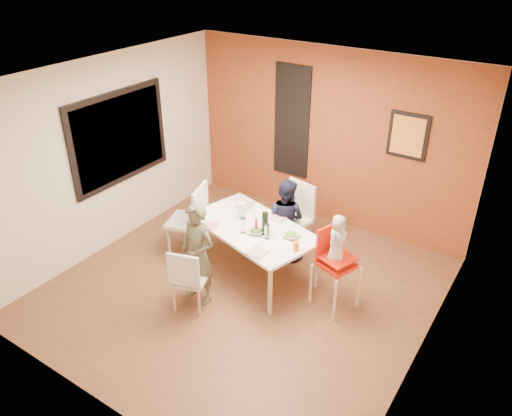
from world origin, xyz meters
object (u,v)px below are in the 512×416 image
Objects in this scene: dining_table at (253,231)px; chair_left at (193,217)px; chair_far at (295,213)px; wine_bottle at (265,223)px; chair_near at (188,277)px; paper_towel_roll at (242,211)px; child_near at (198,254)px; high_chair at (334,260)px; child_far at (285,219)px; toddler at (337,240)px.

dining_table is 0.96m from chair_left.
chair_far is (0.17, 0.83, -0.08)m from dining_table.
wine_bottle is at bearing -16.00° from dining_table.
chair_near is 1.94m from chair_far.
child_near is at bearing -90.92° from paper_towel_roll.
chair_near is 0.64× the size of child_near.
chair_left is at bearing 111.28° from high_chair.
child_near is (-0.24, -0.83, 0.02)m from dining_table.
wine_bottle reaches higher than paper_towel_roll.
child_far is at bearing 77.40° from child_near.
chair_left reaches higher than chair_near.
dining_table is at bearing 97.22° from toddler.
child_near reaches higher than wine_bottle.
chair_near is at bearing -81.60° from child_near.
toddler reaches higher than wine_bottle.
child_far reaches higher than paper_towel_roll.
wine_bottle is 0.47m from paper_towel_roll.
chair_near is 3.43× the size of paper_towel_roll.
dining_table is 1.10m from chair_near.
toddler reaches higher than chair_left.
chair_left reaches higher than paper_towel_roll.
chair_near is at bearing 146.72° from high_chair.
chair_far reaches higher than paper_towel_roll.
high_chair is (1.00, -0.83, 0.06)m from chair_far.
high_chair is at bearing 3.67° from wine_bottle.
wine_bottle is (-0.97, -0.04, -0.07)m from toddler.
high_chair is (1.38, 1.06, 0.16)m from chair_near.
chair_left is 1.04m from child_near.
dining_table is at bearing -119.02° from chair_near.
toddler is 1.42m from paper_towel_roll.
dining_table is 0.87m from child_near.
toddler is at bearing 73.62° from chair_left.
chair_far is at bearing 110.94° from chair_left.
chair_near is 0.81× the size of high_chair.
chair_far is at bearing 78.99° from child_near.
chair_left is 1.29m from child_far.
chair_left reaches higher than wine_bottle.
high_chair is at bearing 74.07° from chair_left.
toddler is (1.41, 1.05, 0.46)m from chair_near.
chair_near is at bearing 76.07° from child_far.
paper_towel_roll is at bearing 52.28° from child_far.
paper_towel_roll is at bearing -106.92° from chair_near.
dining_table is 6.31× the size of wine_bottle.
high_chair reaches higher than paper_towel_roll.
chair_far is 1.61× the size of toddler.
child_near is at bearing -101.76° from chair_near.
toddler is (1.04, -0.60, 0.34)m from child_far.
dining_table is 0.85m from chair_far.
toddler is at bearing -27.37° from chair_far.
dining_table is at bearing -89.01° from chair_far.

